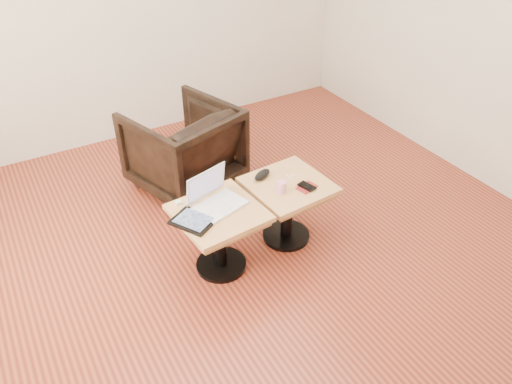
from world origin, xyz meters
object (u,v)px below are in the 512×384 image
side_table_right (288,197)px  side_table_left (219,225)px  striped_cup (281,187)px  laptop (215,199)px  armchair (184,148)px

side_table_right → side_table_left: bearing=179.3°
side_table_left → striped_cup: (0.48, -0.03, 0.17)m
side_table_right → laptop: 0.59m
side_table_left → armchair: (0.21, 1.09, -0.01)m
armchair → side_table_left: bearing=61.5°
laptop → striped_cup: laptop is taller
laptop → side_table_right: bearing=-20.1°
striped_cup → laptop: bearing=167.6°
side_table_right → armchair: bearing=105.3°
side_table_left → laptop: (0.02, 0.08, 0.17)m
side_table_right → striped_cup: 0.21m
laptop → armchair: size_ratio=0.48×
armchair → laptop: bearing=61.7°
laptop → armchair: armchair is taller
side_table_right → laptop: bearing=171.8°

